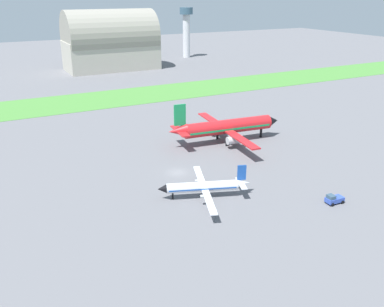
{
  "coord_description": "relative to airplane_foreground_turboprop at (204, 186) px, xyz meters",
  "views": [
    {
      "loc": [
        -37.63,
        -79.41,
        38.96
      ],
      "look_at": [
        4.99,
        2.32,
        3.0
      ],
      "focal_mm": 39.06,
      "sensor_mm": 36.0,
      "label": 1
    }
  ],
  "objects": [
    {
      "name": "ground_plane",
      "position": [
        0.54,
        13.58,
        -2.41
      ],
      "size": [
        600.0,
        600.0,
        0.0
      ],
      "primitive_type": "plane",
      "color": "slate"
    },
    {
      "name": "grass_taxiway_strip",
      "position": [
        0.54,
        89.48,
        -2.37
      ],
      "size": [
        360.0,
        28.0,
        0.08
      ],
      "primitive_type": "cube",
      "color": "#478438",
      "rests_on": "ground_plane"
    },
    {
      "name": "airplane_foreground_turboprop",
      "position": [
        0.0,
        0.0,
        0.0
      ],
      "size": [
        18.29,
        21.14,
        6.59
      ],
      "rotation": [
        0.0,
        0.0,
        2.8
      ],
      "color": "silver",
      "rests_on": "ground_plane"
    },
    {
      "name": "airplane_midfield_jet",
      "position": [
        21.44,
        26.35,
        1.88
      ],
      "size": [
        33.15,
        33.73,
        11.92
      ],
      "rotation": [
        0.0,
        0.0,
        6.18
      ],
      "color": "red",
      "rests_on": "ground_plane"
    },
    {
      "name": "pushback_tug_near_gate",
      "position": [
        21.31,
        -14.07,
        -1.5
      ],
      "size": [
        3.68,
        2.19,
        1.95
      ],
      "rotation": [
        0.0,
        0.0,
        3.1
      ],
      "color": "#334FB2",
      "rests_on": "ground_plane"
    },
    {
      "name": "hangar_distant",
      "position": [
        28.74,
        152.3,
        11.6
      ],
      "size": [
        46.85,
        26.02,
        30.49
      ],
      "color": "#B2AD9E",
      "rests_on": "ground_plane"
    },
    {
      "name": "control_tower",
      "position": [
        83.39,
        172.73,
        15.52
      ],
      "size": [
        8.0,
        8.0,
        29.76
      ],
      "color": "silver",
      "rests_on": "ground_plane"
    }
  ]
}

